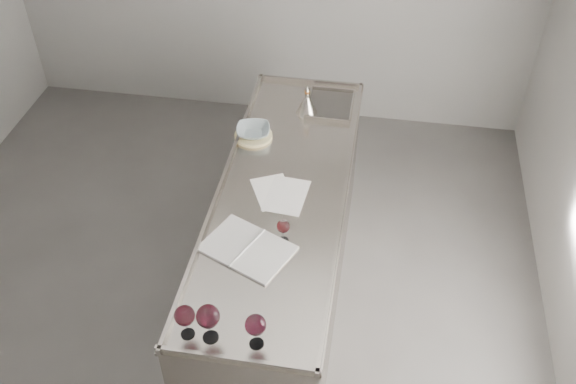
% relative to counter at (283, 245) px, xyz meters
% --- Properties ---
extents(room_shell, '(4.54, 5.04, 2.84)m').
position_rel_counter_xyz_m(room_shell, '(-0.50, -0.30, 0.93)').
color(room_shell, '#4B4947').
rests_on(room_shell, ground).
extents(counter, '(0.77, 2.42, 0.97)m').
position_rel_counter_xyz_m(counter, '(0.00, 0.00, 0.00)').
color(counter, gray).
rests_on(counter, ground).
extents(wine_glass_left, '(0.10, 0.10, 0.19)m').
position_rel_counter_xyz_m(wine_glass_left, '(-0.26, -1.08, 0.60)').
color(wine_glass_left, white).
rests_on(wine_glass_left, counter).
extents(wine_glass_middle, '(0.11, 0.11, 0.22)m').
position_rel_counter_xyz_m(wine_glass_middle, '(-0.15, -1.08, 0.62)').
color(wine_glass_middle, white).
rests_on(wine_glass_middle, counter).
extents(wine_glass_right, '(0.10, 0.10, 0.20)m').
position_rel_counter_xyz_m(wine_glass_right, '(0.07, -1.08, 0.61)').
color(wine_glass_right, white).
rests_on(wine_glass_right, counter).
extents(wine_glass_small, '(0.07, 0.07, 0.15)m').
position_rel_counter_xyz_m(wine_glass_small, '(0.08, -0.41, 0.57)').
color(wine_glass_small, white).
rests_on(wine_glass_small, counter).
extents(notebook, '(0.55, 0.48, 0.02)m').
position_rel_counter_xyz_m(notebook, '(-0.10, -0.50, 0.47)').
color(notebook, white).
rests_on(notebook, counter).
extents(loose_paper_top, '(0.32, 0.36, 0.00)m').
position_rel_counter_xyz_m(loose_paper_top, '(-0.05, -0.03, 0.47)').
color(loose_paper_top, white).
rests_on(loose_paper_top, counter).
extents(loose_paper_under, '(0.25, 0.34, 0.00)m').
position_rel_counter_xyz_m(loose_paper_under, '(0.03, -0.05, 0.47)').
color(loose_paper_under, silver).
rests_on(loose_paper_under, counter).
extents(trivet, '(0.25, 0.25, 0.02)m').
position_rel_counter_xyz_m(trivet, '(-0.28, 0.48, 0.48)').
color(trivet, '#D4C489').
rests_on(trivet, counter).
extents(ceramic_bowl, '(0.25, 0.25, 0.05)m').
position_rel_counter_xyz_m(ceramic_bowl, '(-0.28, 0.48, 0.51)').
color(ceramic_bowl, '#8D9DA4').
rests_on(ceramic_bowl, trivet).
extents(wine_funnel, '(0.15, 0.15, 0.21)m').
position_rel_counter_xyz_m(wine_funnel, '(0.03, 0.81, 0.53)').
color(wine_funnel, '#ABA498').
rests_on(wine_funnel, counter).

